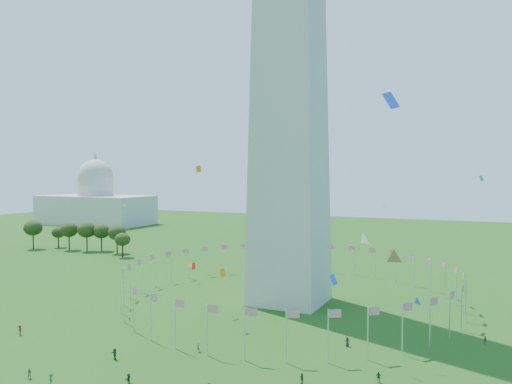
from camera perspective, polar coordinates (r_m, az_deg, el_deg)
ground at (r=83.18m, az=-9.28°, el=-20.13°), size 600.00×600.00×0.00m
flag_ring at (r=124.69m, az=3.83°, el=-10.42°), size 80.24×80.24×9.00m
capitol_building at (r=330.64m, az=-17.87°, el=0.46°), size 70.00×35.00×46.00m
kites_aloft at (r=93.83m, az=6.49°, el=-5.20°), size 120.61×71.55×35.99m
tree_line_west at (r=216.83m, az=-19.38°, el=-4.95°), size 55.10×15.21×11.82m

